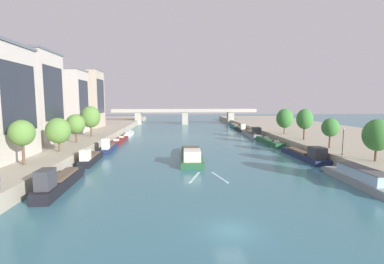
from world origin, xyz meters
The scene contains 29 objects.
ground_plane centered at (0.00, 0.00, 0.00)m, with size 400.00×400.00×0.00m, color #386B7A.
quay_left centered at (-39.79, 55.00, 1.01)m, with size 36.00×170.00×2.02m, color #A89E89.
quay_right centered at (39.79, 55.00, 1.01)m, with size 36.00×170.00×2.02m, color #A89E89.
barge_midriver centered at (-1.64, 28.82, 0.82)m, with size 4.51×18.94×2.74m.
wake_behind_barge centered at (-0.12, 16.35, 0.01)m, with size 5.60×5.99×0.03m.
moored_boat_left_end centered at (-19.18, 12.02, 1.05)m, with size 2.43×13.10×3.51m.
moored_boat_left_second centered at (-19.85, 26.87, 0.89)m, with size 2.32×10.47×2.96m.
moored_boat_left_near centered at (-19.20, 37.81, 0.94)m, with size 2.08×10.46×3.25m.
moored_boat_left_upstream centered at (-19.52, 51.09, 0.52)m, with size 2.58×13.45×2.08m.
moored_boat_left_far centered at (-19.30, 65.30, 0.56)m, with size 2.19×11.12×2.15m.
moored_boat_right_downstream centered at (19.56, 11.58, 1.00)m, with size 2.70×13.46×2.39m.
moored_boat_right_second centered at (20.14, 27.74, 0.87)m, with size 3.07×15.24×2.98m.
moored_boat_right_midway centered at (19.56, 45.96, 0.62)m, with size 2.67×15.21×2.30m.
moored_boat_right_lone centered at (19.29, 60.50, 0.98)m, with size 2.97×14.10×3.31m.
moored_boat_right_gap_after centered at (19.39, 76.29, 0.84)m, with size 2.26×11.00×2.88m.
moored_boat_right_end centered at (19.89, 88.87, 0.70)m, with size 2.47×11.39×2.44m.
tree_left_past_mid centered at (-26.07, 17.19, 6.57)m, with size 3.43×3.43×6.40m.
tree_left_second centered at (-25.44, 27.55, 5.77)m, with size 4.27×4.27×6.02m.
tree_left_midway centered at (-26.06, 37.88, 6.08)m, with size 3.96×3.96×6.15m.
tree_left_far centered at (-26.10, 48.59, 6.98)m, with size 4.76×4.76×7.69m.
tree_right_end_of_row centered at (25.28, 16.35, 5.98)m, with size 4.00×4.00×6.34m.
tree_right_third centered at (25.03, 28.18, 5.96)m, with size 3.22×3.22×5.74m.
tree_right_midway centered at (25.24, 39.10, 6.84)m, with size 3.73×3.73×7.17m.
tree_right_far centered at (25.23, 50.57, 6.27)m, with size 4.48×4.48×6.87m.
lamppost_right_bank centered at (23.24, 21.29, 4.53)m, with size 0.28×0.28×4.57m.
building_left_tall centered at (-35.96, 39.37, 11.90)m, with size 10.50×11.91×19.72m.
building_left_corner centered at (-35.96, 58.26, 11.01)m, with size 10.88×9.95×17.94m.
building_left_far_end centered at (-35.96, 74.56, 11.89)m, with size 11.81×10.93×19.70m.
bridge_far centered at (0.00, 106.59, 4.67)m, with size 67.57×4.40×7.20m.
Camera 1 is at (-4.72, -21.96, 11.05)m, focal length 25.49 mm.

